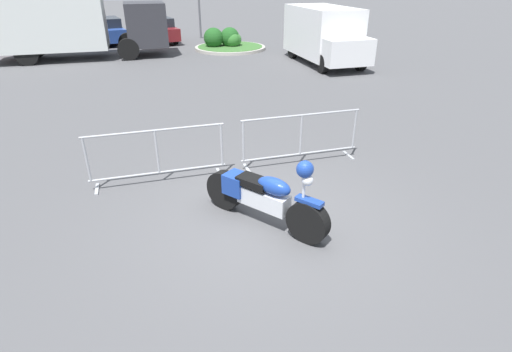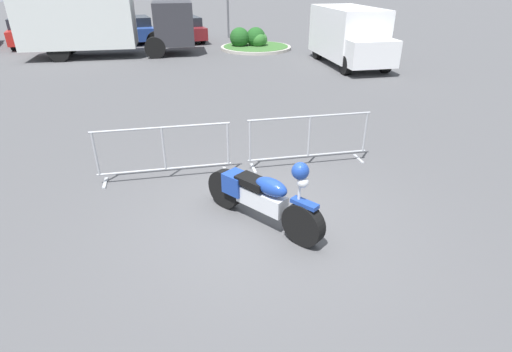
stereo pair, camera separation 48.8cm
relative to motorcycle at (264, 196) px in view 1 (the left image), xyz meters
name	(u,v)px [view 1 (the left image)]	position (x,y,z in m)	size (l,w,h in m)	color
ground_plane	(267,222)	(0.06, 0.00, -0.49)	(120.00, 120.00, 0.00)	#4C4C4F
motorcycle	(264,196)	(0.00, 0.00, 0.00)	(1.48, 1.96, 1.29)	black
crowd_barrier_near	(157,155)	(-1.45, 1.94, 0.07)	(2.56, 0.48, 1.07)	#9EA0A5
crowd_barrier_far	(301,138)	(1.45, 1.94, 0.07)	(2.56, 0.48, 1.07)	#9EA0A5
box_truck	(67,22)	(-4.09, 15.57, 1.14)	(7.75, 2.43, 2.98)	silver
delivery_van	(324,34)	(6.51, 11.30, 0.75)	(2.06, 5.03, 2.31)	white
parked_car_black	(51,32)	(-5.52, 20.12, 0.22)	(2.32, 4.34, 1.40)	black
parked_car_blue	(105,30)	(-2.72, 19.99, 0.20)	(2.27, 4.25, 1.37)	#284799
parked_car_maroon	(157,30)	(0.09, 19.57, 0.19)	(2.22, 4.16, 1.34)	maroon
pedestrian	(324,33)	(7.83, 13.92, 0.43)	(0.48, 0.48, 1.69)	#262838
planter_island	(227,42)	(3.36, 16.08, -0.15)	(3.68, 3.68, 1.08)	#ADA89E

